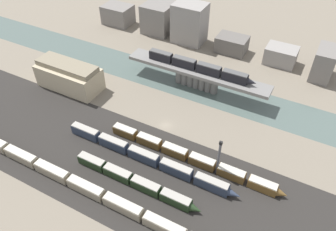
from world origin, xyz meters
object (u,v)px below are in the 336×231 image
train_yard_near (73,181)px  signal_tower (219,158)px  train_yard_mid (135,181)px  train_on_bridge (199,67)px  train_yard_far (147,157)px  train_yard_outer (192,158)px  warehouse_building (69,76)px

train_yard_near → signal_tower: 46.45m
train_yard_mid → signal_tower: bearing=38.6°
train_on_bridge → train_yard_far: bearing=-87.3°
train_on_bridge → train_yard_outer: bearing=-68.5°
train_yard_far → warehouse_building: warehouse_building is taller
train_yard_far → signal_tower: bearing=16.3°
train_yard_mid → train_yard_far: train_yard_far is taller
train_yard_mid → train_yard_far: 10.21m
train_yard_near → train_yard_far: (15.46, 19.43, 0.14)m
warehouse_building → train_yard_mid: bearing=-30.6°
train_yard_far → train_yard_mid: bearing=-80.2°
train_on_bridge → train_yard_near: train_on_bridge is taller
signal_tower → train_on_bridge: bearing=121.8°
train_yard_near → warehouse_building: warehouse_building is taller
train_on_bridge → warehouse_building: 55.26m
train_yard_outer → signal_tower: bearing=-3.6°
train_yard_mid → train_yard_outer: (11.57, 17.26, -0.00)m
train_yard_far → signal_tower: signal_tower is taller
signal_tower → train_yard_outer: bearing=176.4°
train_yard_near → train_yard_far: size_ratio=1.76×
train_on_bridge → warehouse_building: bearing=-152.6°
warehouse_building → signal_tower: 75.04m
warehouse_building → train_yard_far: bearing=-22.6°
train_on_bridge → signal_tower: 47.10m
train_yard_near → train_yard_far: 24.83m
train_on_bridge → train_yard_near: size_ratio=0.42×
train_yard_near → signal_tower: (38.06, 26.06, 5.44)m
train_yard_outer → train_yard_far: bearing=-151.5°
train_on_bridge → train_yard_mid: 57.43m
train_yard_far → train_yard_outer: (13.30, 7.21, -0.28)m
train_yard_far → train_on_bridge: bearing=92.7°
signal_tower → warehouse_building: bearing=168.8°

